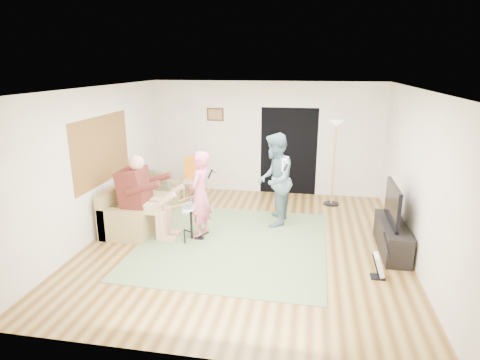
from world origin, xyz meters
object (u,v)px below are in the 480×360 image
(dining_chair, at_px, (193,184))
(television, at_px, (393,204))
(guitarist, at_px, (275,180))
(tv_cabinet, at_px, (392,237))
(drum_kit, at_px, (191,223))
(singer, at_px, (200,195))
(torchiere_lamp, at_px, (335,148))
(sofa, at_px, (139,208))
(guitar_spare, at_px, (379,265))

(dining_chair, height_order, television, television)
(guitarist, xyz_separation_m, tv_cabinet, (2.10, -0.85, -0.66))
(drum_kit, bearing_deg, singer, 56.13)
(drum_kit, distance_m, torchiere_lamp, 3.64)
(sofa, distance_m, torchiere_lamp, 4.37)
(singer, distance_m, guitarist, 1.51)
(sofa, relative_size, singer, 1.31)
(drum_kit, height_order, television, television)
(dining_chair, bearing_deg, sofa, -122.24)
(torchiere_lamp, height_order, dining_chair, torchiere_lamp)
(television, bearing_deg, guitar_spare, -106.86)
(singer, distance_m, guitar_spare, 3.25)
(drum_kit, xyz_separation_m, dining_chair, (-0.62, 2.21, 0.04))
(sofa, xyz_separation_m, drum_kit, (1.29, -0.65, 0.03))
(singer, distance_m, television, 3.33)
(sofa, xyz_separation_m, guitarist, (2.70, 0.34, 0.63))
(guitarist, bearing_deg, guitar_spare, 45.94)
(singer, height_order, guitar_spare, singer)
(torchiere_lamp, bearing_deg, singer, -138.49)
(sofa, bearing_deg, guitarist, 7.08)
(sofa, height_order, guitarist, guitarist)
(tv_cabinet, relative_size, television, 1.34)
(drum_kit, xyz_separation_m, tv_cabinet, (3.50, 0.14, -0.06))
(tv_cabinet, distance_m, television, 0.60)
(sofa, relative_size, guitarist, 1.15)
(dining_chair, distance_m, tv_cabinet, 4.61)
(tv_cabinet, bearing_deg, dining_chair, 153.28)
(torchiere_lamp, bearing_deg, sofa, -156.16)
(guitar_spare, distance_m, television, 1.21)
(drum_kit, height_order, guitar_spare, guitar_spare)
(torchiere_lamp, distance_m, dining_chair, 3.35)
(torchiere_lamp, bearing_deg, guitarist, -130.63)
(sofa, distance_m, dining_chair, 1.70)
(drum_kit, relative_size, guitarist, 0.39)
(drum_kit, bearing_deg, guitarist, 35.06)
(guitar_spare, bearing_deg, drum_kit, 164.95)
(tv_cabinet, bearing_deg, television, 180.00)
(guitarist, distance_m, tv_cabinet, 2.36)
(singer, bearing_deg, sofa, -101.87)
(dining_chair, relative_size, tv_cabinet, 0.70)
(sofa, xyz_separation_m, singer, (1.42, -0.47, 0.52))
(sofa, relative_size, tv_cabinet, 1.50)
(guitarist, distance_m, guitar_spare, 2.63)
(tv_cabinet, xyz_separation_m, television, (-0.05, 0.00, 0.60))
(guitarist, relative_size, television, 1.75)
(guitar_spare, xyz_separation_m, tv_cabinet, (0.35, 0.98, 0.03))
(drum_kit, distance_m, singer, 0.54)
(guitarist, relative_size, tv_cabinet, 1.30)
(torchiere_lamp, relative_size, dining_chair, 1.95)
(guitarist, xyz_separation_m, television, (2.05, -0.85, -0.06))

